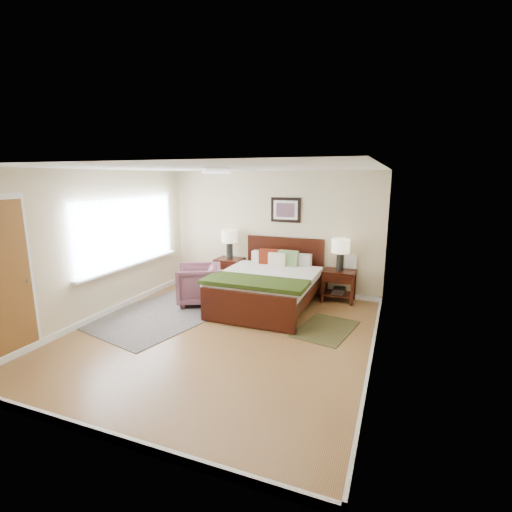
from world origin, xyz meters
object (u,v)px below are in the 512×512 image
lamp_right (341,249)px  rug_persian (162,314)px  nightstand_right (339,282)px  armchair (199,284)px  bed (269,279)px  lamp_left (229,239)px  nightstand_left (229,264)px

lamp_right → rug_persian: (-2.79, -1.87, -1.04)m
nightstand_right → armchair: bearing=-156.4°
bed → rug_persian: bed is taller
nightstand_right → lamp_left: (-2.33, 0.01, 0.71)m
armchair → nightstand_left: bearing=146.1°
bed → lamp_right: lamp_right is taller
nightstand_right → armchair: 2.70m
nightstand_left → lamp_left: size_ratio=1.09×
nightstand_left → lamp_right: (2.33, 0.02, 0.50)m
nightstand_left → lamp_right: size_ratio=1.09×
nightstand_left → lamp_left: 0.56m
nightstand_left → lamp_left: lamp_left is taller
rug_persian → nightstand_right: bearing=47.0°
nightstand_right → lamp_right: 0.66m
bed → rug_persian: bearing=-147.1°
armchair → rug_persian: size_ratio=0.33×
rug_persian → nightstand_left: bearing=89.6°
bed → rug_persian: 2.01m
armchair → lamp_left: bearing=146.3°
nightstand_right → armchair: (-2.47, -1.08, -0.01)m
bed → armchair: bed is taller
nightstand_left → rug_persian: (-0.46, -1.85, -0.53)m
bed → nightstand_left: size_ratio=3.20×
lamp_right → armchair: (-2.47, -1.09, -0.67)m
nightstand_right → rug_persian: 3.37m
nightstand_left → armchair: (-0.14, -1.07, -0.16)m
armchair → rug_persian: (-0.32, -0.78, -0.37)m
lamp_left → rug_persian: size_ratio=0.25×
lamp_left → lamp_right: size_ratio=1.00×
bed → nightstand_right: (1.16, 0.80, -0.15)m
armchair → bed: bearing=75.5°
lamp_left → armchair: 1.32m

